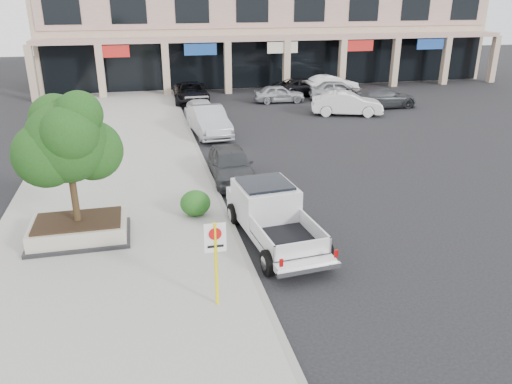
{
  "coord_description": "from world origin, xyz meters",
  "views": [
    {
      "loc": [
        -4.36,
        -14.02,
        7.6
      ],
      "look_at": [
        -0.68,
        1.5,
        1.3
      ],
      "focal_mm": 35.0,
      "sensor_mm": 36.0,
      "label": 1
    }
  ],
  "objects_px": {
    "lot_car_c": "(382,98)",
    "curb_car_a": "(231,164)",
    "pickup_truck": "(275,218)",
    "lot_car_a": "(279,94)",
    "planter": "(79,230)",
    "lot_car_f": "(331,85)",
    "curb_car_c": "(202,112)",
    "curb_car_d": "(191,93)",
    "lot_car_e": "(338,90)",
    "no_parking_sign": "(216,253)",
    "planter_tree": "(72,141)",
    "lot_car_d": "(303,87)",
    "lot_car_b": "(347,103)",
    "curb_car_b": "(209,121)"
  },
  "relations": [
    {
      "from": "planter_tree",
      "to": "no_parking_sign",
      "type": "height_order",
      "value": "planter_tree"
    },
    {
      "from": "curb_car_b",
      "to": "curb_car_c",
      "type": "xyz_separation_m",
      "value": [
        -0.02,
        3.06,
        -0.16
      ]
    },
    {
      "from": "curb_car_a",
      "to": "lot_car_e",
      "type": "xyz_separation_m",
      "value": [
        11.43,
        15.89,
        0.02
      ]
    },
    {
      "from": "planter",
      "to": "lot_car_d",
      "type": "bearing_deg",
      "value": 56.42
    },
    {
      "from": "no_parking_sign",
      "to": "lot_car_d",
      "type": "bearing_deg",
      "value": 67.44
    },
    {
      "from": "planter",
      "to": "curb_car_a",
      "type": "xyz_separation_m",
      "value": [
        5.94,
        4.74,
        0.26
      ]
    },
    {
      "from": "pickup_truck",
      "to": "lot_car_e",
      "type": "distance_m",
      "value": 24.72
    },
    {
      "from": "lot_car_e",
      "to": "lot_car_f",
      "type": "relative_size",
      "value": 0.97
    },
    {
      "from": "no_parking_sign",
      "to": "pickup_truck",
      "type": "bearing_deg",
      "value": 53.08
    },
    {
      "from": "lot_car_e",
      "to": "lot_car_f",
      "type": "height_order",
      "value": "lot_car_e"
    },
    {
      "from": "curb_car_b",
      "to": "lot_car_d",
      "type": "bearing_deg",
      "value": 44.33
    },
    {
      "from": "curb_car_d",
      "to": "lot_car_a",
      "type": "relative_size",
      "value": 1.4
    },
    {
      "from": "curb_car_d",
      "to": "lot_car_f",
      "type": "xyz_separation_m",
      "value": [
        11.61,
        1.04,
        0.01
      ]
    },
    {
      "from": "no_parking_sign",
      "to": "curb_car_a",
      "type": "xyz_separation_m",
      "value": [
        2.15,
        9.45,
        -0.89
      ]
    },
    {
      "from": "pickup_truck",
      "to": "lot_car_a",
      "type": "height_order",
      "value": "pickup_truck"
    },
    {
      "from": "lot_car_b",
      "to": "pickup_truck",
      "type": "bearing_deg",
      "value": 167.86
    },
    {
      "from": "curb_car_b",
      "to": "lot_car_f",
      "type": "xyz_separation_m",
      "value": [
        11.66,
        10.69,
        -0.07
      ]
    },
    {
      "from": "planter",
      "to": "lot_car_c",
      "type": "height_order",
      "value": "lot_car_c"
    },
    {
      "from": "lot_car_b",
      "to": "lot_car_c",
      "type": "height_order",
      "value": "lot_car_b"
    },
    {
      "from": "lot_car_f",
      "to": "lot_car_e",
      "type": "bearing_deg",
      "value": 162.3
    },
    {
      "from": "curb_car_a",
      "to": "lot_car_c",
      "type": "bearing_deg",
      "value": 44.49
    },
    {
      "from": "curb_car_c",
      "to": "lot_car_a",
      "type": "distance_m",
      "value": 8.39
    },
    {
      "from": "planter",
      "to": "planter_tree",
      "type": "distance_m",
      "value": 2.95
    },
    {
      "from": "curb_car_b",
      "to": "lot_car_c",
      "type": "xyz_separation_m",
      "value": [
        13.29,
        4.67,
        -0.09
      ]
    },
    {
      "from": "planter_tree",
      "to": "no_parking_sign",
      "type": "xyz_separation_m",
      "value": [
        3.66,
        -4.87,
        -1.78
      ]
    },
    {
      "from": "no_parking_sign",
      "to": "curb_car_a",
      "type": "relative_size",
      "value": 0.53
    },
    {
      "from": "planter",
      "to": "lot_car_e",
      "type": "bearing_deg",
      "value": 49.9
    },
    {
      "from": "planter_tree",
      "to": "lot_car_f",
      "type": "distance_m",
      "value": 29.2
    },
    {
      "from": "curb_car_c",
      "to": "lot_car_f",
      "type": "relative_size",
      "value": 1.01
    },
    {
      "from": "curb_car_b",
      "to": "lot_car_b",
      "type": "bearing_deg",
      "value": 12.82
    },
    {
      "from": "curb_car_b",
      "to": "lot_car_e",
      "type": "xyz_separation_m",
      "value": [
        11.26,
        8.05,
        -0.07
      ]
    },
    {
      "from": "planter",
      "to": "lot_car_f",
      "type": "xyz_separation_m",
      "value": [
        17.78,
        23.27,
        0.28
      ]
    },
    {
      "from": "planter_tree",
      "to": "curb_car_c",
      "type": "bearing_deg",
      "value": 68.96
    },
    {
      "from": "no_parking_sign",
      "to": "curb_car_c",
      "type": "relative_size",
      "value": 0.5
    },
    {
      "from": "planter_tree",
      "to": "lot_car_f",
      "type": "relative_size",
      "value": 0.87
    },
    {
      "from": "lot_car_d",
      "to": "lot_car_f",
      "type": "relative_size",
      "value": 1.1
    },
    {
      "from": "planter_tree",
      "to": "lot_car_a",
      "type": "relative_size",
      "value": 1.03
    },
    {
      "from": "planter_tree",
      "to": "curb_car_a",
      "type": "relative_size",
      "value": 0.92
    },
    {
      "from": "planter_tree",
      "to": "lot_car_d",
      "type": "bearing_deg",
      "value": 56.48
    },
    {
      "from": "no_parking_sign",
      "to": "lot_car_a",
      "type": "bearing_deg",
      "value": 70.84
    },
    {
      "from": "lot_car_c",
      "to": "curb_car_a",
      "type": "bearing_deg",
      "value": 129.31
    },
    {
      "from": "lot_car_b",
      "to": "lot_car_c",
      "type": "relative_size",
      "value": 0.94
    },
    {
      "from": "curb_car_d",
      "to": "lot_car_e",
      "type": "relative_size",
      "value": 1.22
    },
    {
      "from": "curb_car_d",
      "to": "planter_tree",
      "type": "bearing_deg",
      "value": -102.06
    },
    {
      "from": "planter_tree",
      "to": "lot_car_b",
      "type": "height_order",
      "value": "planter_tree"
    },
    {
      "from": "lot_car_c",
      "to": "pickup_truck",
      "type": "bearing_deg",
      "value": 141.27
    },
    {
      "from": "curb_car_c",
      "to": "planter",
      "type": "bearing_deg",
      "value": -111.73
    },
    {
      "from": "curb_car_c",
      "to": "lot_car_a",
      "type": "height_order",
      "value": "curb_car_c"
    },
    {
      "from": "curb_car_a",
      "to": "lot_car_f",
      "type": "relative_size",
      "value": 0.94
    },
    {
      "from": "lot_car_b",
      "to": "planter_tree",
      "type": "bearing_deg",
      "value": 151.86
    }
  ]
}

